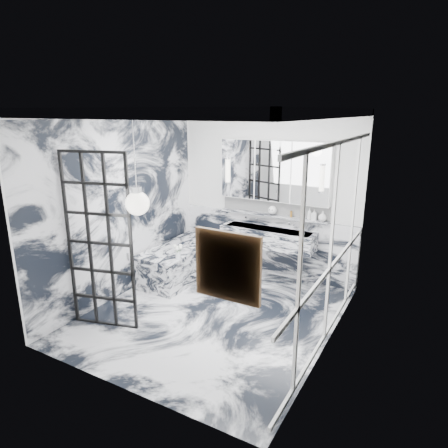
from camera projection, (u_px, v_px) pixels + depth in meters
The scene contains 25 objects.
floor at pixel (213, 314), 5.64m from camera, with size 3.60×3.60×0.00m, color silver.
ceiling at pixel (211, 108), 4.87m from camera, with size 3.60×3.60×0.00m, color white.
wall_back at pixel (267, 195), 6.77m from camera, with size 3.60×3.60×0.00m, color white.
wall_front at pixel (114, 262), 3.75m from camera, with size 3.60×3.60×0.00m, color white.
wall_left at pixel (121, 205), 6.01m from camera, with size 3.60×3.60×0.00m, color white.
wall_right at pixel (334, 237), 4.50m from camera, with size 3.60×3.60×0.00m, color white.
marble_clad_back at pixel (265, 244), 6.99m from camera, with size 3.18×0.05×1.05m, color silver.
marble_clad_left at pixel (122, 209), 6.02m from camera, with size 0.02×3.56×2.68m, color silver.
panel_molding at pixel (331, 245), 4.54m from camera, with size 0.03×3.40×2.30m, color white.
soap_bottle_a at pixel (309, 214), 6.38m from camera, with size 0.07×0.07×0.18m, color #8C5919.
soap_bottle_b at pixel (314, 215), 6.34m from camera, with size 0.08×0.08×0.18m, color #4C4C51.
soap_bottle_c at pixel (323, 216), 6.28m from camera, with size 0.13×0.13×0.17m, color silver.
face_pot at pixel (272, 210), 6.68m from camera, with size 0.15×0.15×0.15m, color white.
amber_bottle at pixel (291, 214), 6.54m from camera, with size 0.04×0.04×0.10m, color #8C5919.
flower_vase at pixel (178, 256), 6.17m from camera, with size 0.08×0.08×0.12m, color silver.
crittall_door at pixel (99, 243), 5.07m from camera, with size 0.88×0.04×2.30m, color black, non-canonical shape.
artwork at pixel (228, 266), 3.17m from camera, with size 0.48×0.05×0.48m, color #BB8C13.
pendant_light at pixel (137, 203), 3.98m from camera, with size 0.24×0.24×0.24m, color white.
trough_sink at pixel (268, 237), 6.67m from camera, with size 1.60×0.45×0.30m, color silver.
ledge at pixel (273, 216), 6.72m from camera, with size 1.90×0.14×0.04m, color silver.
subway_tile at pixel (274, 207), 6.73m from camera, with size 1.90×0.03×0.23m, color white.
mirror_cabinet at pixel (274, 171), 6.52m from camera, with size 1.90×0.16×1.00m, color white.
sconce_left at pixel (227, 171), 6.84m from camera, with size 0.07×0.07×0.40m, color white.
sconce_right at pixel (322, 178), 6.06m from camera, with size 0.07×0.07×0.40m, color white.
bathtub at pixel (181, 261), 6.87m from camera, with size 0.75×1.65×0.55m, color silver.
Camera 1 is at (2.62, -4.35, 2.77)m, focal length 32.00 mm.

